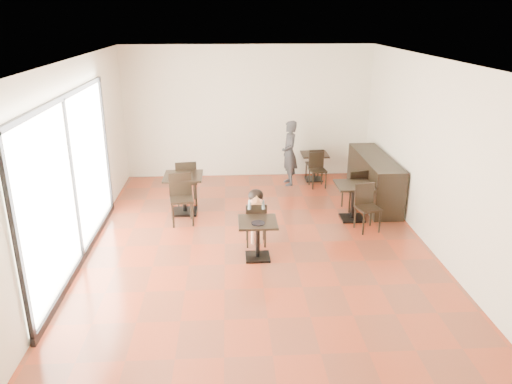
{
  "coord_description": "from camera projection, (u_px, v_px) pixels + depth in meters",
  "views": [
    {
      "loc": [
        -0.48,
        -8.08,
        3.9
      ],
      "look_at": [
        -0.03,
        -0.07,
        1.0
      ],
      "focal_mm": 35.0,
      "sensor_mm": 36.0,
      "label": 1
    }
  ],
  "objects": [
    {
      "name": "child_chair",
      "position": [
        256.0,
        223.0,
        8.78
      ],
      "size": [
        0.36,
        0.36,
        0.81
      ],
      "primitive_type": null,
      "rotation": [
        0.0,
        0.0,
        3.14
      ],
      "color": "black",
      "rests_on": "floor"
    },
    {
      "name": "floor",
      "position": [
        257.0,
        243.0,
        8.94
      ],
      "size": [
        6.0,
        8.0,
        0.01
      ],
      "primitive_type": "cube",
      "color": "maroon",
      "rests_on": "ground"
    },
    {
      "name": "wall_front",
      "position": [
        283.0,
        274.0,
        4.64
      ],
      "size": [
        6.0,
        0.01,
        3.2
      ],
      "primitive_type": "cube",
      "color": "white",
      "rests_on": "floor"
    },
    {
      "name": "ceiling",
      "position": [
        258.0,
        59.0,
        7.85
      ],
      "size": [
        6.0,
        8.0,
        0.01
      ],
      "primitive_type": "cube",
      "color": "white",
      "rests_on": "floor"
    },
    {
      "name": "pizza_slice",
      "position": [
        256.0,
        201.0,
        8.44
      ],
      "size": [
        0.24,
        0.18,
        0.05
      ],
      "primitive_type": null,
      "color": "#D9C269",
      "rests_on": "child"
    },
    {
      "name": "cafe_table_back",
      "position": [
        314.0,
        167.0,
        12.2
      ],
      "size": [
        0.7,
        0.7,
        0.67
      ],
      "primitive_type": null,
      "rotation": [
        0.0,
        0.0,
        0.11
      ],
      "color": "black",
      "rests_on": "floor"
    },
    {
      "name": "chair_back_a",
      "position": [
        314.0,
        164.0,
        12.17
      ],
      "size": [
        0.4,
        0.4,
        0.81
      ],
      "primitive_type": null,
      "rotation": [
        0.0,
        0.0,
        3.26
      ],
      "color": "black",
      "rests_on": "floor"
    },
    {
      "name": "wall_right",
      "position": [
        432.0,
        154.0,
        8.56
      ],
      "size": [
        0.01,
        8.0,
        3.2
      ],
      "primitive_type": "cube",
      "color": "white",
      "rests_on": "floor"
    },
    {
      "name": "adult_patron",
      "position": [
        289.0,
        153.0,
        11.76
      ],
      "size": [
        0.43,
        0.6,
        1.54
      ],
      "primitive_type": "imported",
      "rotation": [
        0.0,
        0.0,
        -1.46
      ],
      "color": "#333439",
      "rests_on": "floor"
    },
    {
      "name": "chair_left_a",
      "position": [
        186.0,
        182.0,
        10.65
      ],
      "size": [
        0.5,
        0.5,
        0.98
      ],
      "primitive_type": null,
      "rotation": [
        0.0,
        0.0,
        3.3
      ],
      "color": "black",
      "rests_on": "floor"
    },
    {
      "name": "child_table",
      "position": [
        258.0,
        240.0,
        8.29
      ],
      "size": [
        0.64,
        0.64,
        0.67
      ],
      "primitive_type": null,
      "color": "black",
      "rests_on": "floor"
    },
    {
      "name": "chair_mid_a",
      "position": [
        354.0,
        189.0,
        10.35
      ],
      "size": [
        0.48,
        0.48,
        0.88
      ],
      "primitive_type": null,
      "rotation": [
        0.0,
        0.0,
        3.38
      ],
      "color": "black",
      "rests_on": "floor"
    },
    {
      "name": "wall_back",
      "position": [
        248.0,
        112.0,
        12.15
      ],
      "size": [
        6.0,
        0.01,
        3.2
      ],
      "primitive_type": "cube",
      "color": "white",
      "rests_on": "floor"
    },
    {
      "name": "cafe_table_mid",
      "position": [
        353.0,
        202.0,
        9.85
      ],
      "size": [
        0.84,
        0.84,
        0.73
      ],
      "primitive_type": null,
      "rotation": [
        0.0,
        0.0,
        0.24
      ],
      "color": "black",
      "rests_on": "floor"
    },
    {
      "name": "wall_left",
      "position": [
        77.0,
        160.0,
        8.24
      ],
      "size": [
        0.01,
        8.0,
        3.2
      ],
      "primitive_type": "cube",
      "color": "white",
      "rests_on": "floor"
    },
    {
      "name": "service_counter",
      "position": [
        374.0,
        179.0,
        10.79
      ],
      "size": [
        0.6,
        2.4,
        1.0
      ],
      "primitive_type": "cube",
      "color": "black",
      "rests_on": "floor"
    },
    {
      "name": "child",
      "position": [
        256.0,
        217.0,
        8.74
      ],
      "size": [
        0.36,
        0.51,
        1.02
      ],
      "primitive_type": null,
      "color": "slate",
      "rests_on": "child_chair"
    },
    {
      "name": "plate",
      "position": [
        258.0,
        223.0,
        8.08
      ],
      "size": [
        0.23,
        0.23,
        0.01
      ],
      "primitive_type": "cylinder",
      "color": "black",
      "rests_on": "child_table"
    },
    {
      "name": "chair_mid_b",
      "position": [
        368.0,
        208.0,
        9.32
      ],
      "size": [
        0.48,
        0.48,
        0.88
      ],
      "primitive_type": null,
      "rotation": [
        0.0,
        0.0,
        0.24
      ],
      "color": "black",
      "rests_on": "floor"
    },
    {
      "name": "cafe_table_left",
      "position": [
        184.0,
        194.0,
        10.16
      ],
      "size": [
        0.88,
        0.88,
        0.81
      ],
      "primitive_type": null,
      "rotation": [
        0.0,
        0.0,
        0.15
      ],
      "color": "black",
      "rests_on": "floor"
    },
    {
      "name": "chair_left_b",
      "position": [
        182.0,
        200.0,
        9.62
      ],
      "size": [
        0.5,
        0.5,
        0.98
      ],
      "primitive_type": null,
      "rotation": [
        0.0,
        0.0,
        0.15
      ],
      "color": "black",
      "rests_on": "floor"
    },
    {
      "name": "chair_back_b",
      "position": [
        318.0,
        170.0,
        11.69
      ],
      "size": [
        0.4,
        0.4,
        0.81
      ],
      "primitive_type": null,
      "rotation": [
        0.0,
        0.0,
        0.11
      ],
      "color": "black",
      "rests_on": "floor"
    },
    {
      "name": "storefront_window",
      "position": [
        71.0,
        181.0,
        7.84
      ],
      "size": [
        0.04,
        4.5,
        2.6
      ],
      "primitive_type": "cube",
      "color": "white",
      "rests_on": "floor"
    }
  ]
}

